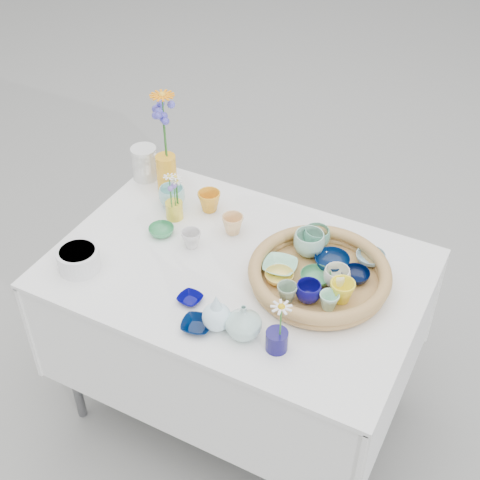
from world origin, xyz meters
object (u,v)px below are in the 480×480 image
at_px(bud_vase_seafoam, 243,321).
at_px(tall_vase_yellow, 167,172).
at_px(display_table, 238,403).
at_px(wicker_tray, 319,275).

relative_size(bud_vase_seafoam, tall_vase_yellow, 0.80).
xyz_separation_m(display_table, wicker_tray, (0.28, 0.05, 0.80)).
bearing_deg(display_table, bud_vase_seafoam, -58.85).
height_order(display_table, wicker_tray, wicker_tray).
bearing_deg(wicker_tray, bud_vase_seafoam, -110.56).
bearing_deg(tall_vase_yellow, bud_vase_seafoam, -41.63).
height_order(wicker_tray, bud_vase_seafoam, bud_vase_seafoam).
xyz_separation_m(wicker_tray, bud_vase_seafoam, (-0.12, -0.32, 0.02)).
xyz_separation_m(display_table, tall_vase_yellow, (-0.46, 0.29, 0.84)).
bearing_deg(wicker_tray, tall_vase_yellow, 162.20).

